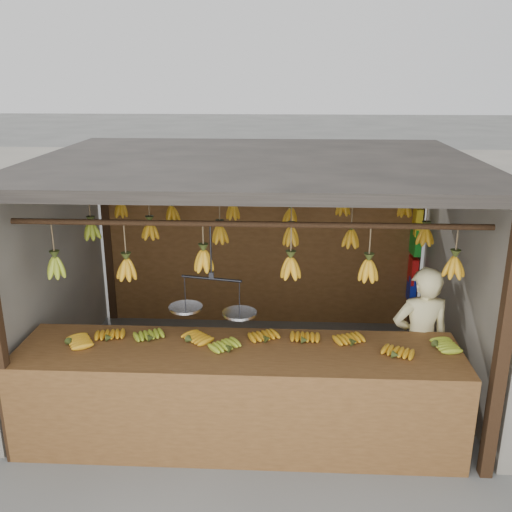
{
  "coord_description": "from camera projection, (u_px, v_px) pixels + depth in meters",
  "views": [
    {
      "loc": [
        0.3,
        -5.55,
        3.21
      ],
      "look_at": [
        0.0,
        0.3,
        1.3
      ],
      "focal_mm": 40.0,
      "sensor_mm": 36.0,
      "label": 1
    }
  ],
  "objects": [
    {
      "name": "counter",
      "position": [
        238.0,
        375.0,
        4.89
      ],
      "size": [
        3.88,
        0.88,
        0.96
      ],
      "color": "brown",
      "rests_on": "ground"
    },
    {
      "name": "stall",
      "position": [
        256.0,
        194.0,
        5.98
      ],
      "size": [
        4.3,
        3.3,
        2.4
      ],
      "color": "black",
      "rests_on": "ground"
    },
    {
      "name": "hanging_bananas",
      "position": [
        254.0,
        234.0,
        5.79
      ],
      "size": [
        3.56,
        2.22,
        0.39
      ],
      "color": "#92A523",
      "rests_on": "ground"
    },
    {
      "name": "ground",
      "position": [
        255.0,
        376.0,
        6.28
      ],
      "size": [
        80.0,
        80.0,
        0.0
      ],
      "primitive_type": "plane",
      "color": "#5B5B57"
    },
    {
      "name": "balance_scale",
      "position": [
        212.0,
        306.0,
        4.95
      ],
      "size": [
        0.78,
        0.39,
        0.8
      ],
      "color": "black",
      "rests_on": "ground"
    },
    {
      "name": "vendor",
      "position": [
        420.0,
        342.0,
        5.4
      ],
      "size": [
        0.59,
        0.43,
        1.51
      ],
      "primitive_type": "imported",
      "rotation": [
        0.0,
        0.0,
        3.27
      ],
      "color": "beige",
      "rests_on": "ground"
    },
    {
      "name": "bag_bundles",
      "position": [
        414.0,
        255.0,
        7.16
      ],
      "size": [
        0.08,
        0.26,
        1.22
      ],
      "color": "yellow",
      "rests_on": "ground"
    }
  ]
}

